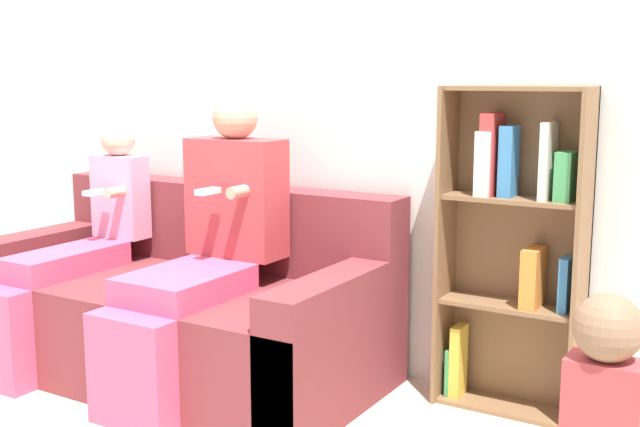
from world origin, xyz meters
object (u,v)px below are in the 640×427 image
at_px(toddler_standing, 602,425).
at_px(bookshelf, 513,241).
at_px(adult_seated, 205,243).
at_px(couch, 181,311).
at_px(child_seated, 74,247).

bearing_deg(toddler_standing, bookshelf, 119.57).
bearing_deg(adult_seated, couch, 156.23).
xyz_separation_m(child_seated, toddler_standing, (2.50, -0.47, -0.11)).
bearing_deg(couch, adult_seated, -23.77).
xyz_separation_m(adult_seated, toddler_standing, (1.75, -0.52, -0.20)).
relative_size(adult_seated, bookshelf, 0.97).
distance_m(adult_seated, bookshelf, 1.27).
distance_m(toddler_standing, bookshelf, 1.19).
bearing_deg(child_seated, adult_seated, 3.83).
bearing_deg(toddler_standing, couch, 162.49).
distance_m(adult_seated, child_seated, 0.75).
distance_m(adult_seated, toddler_standing, 1.84).
xyz_separation_m(couch, child_seated, (-0.51, -0.15, 0.27)).
relative_size(couch, bookshelf, 1.44).
height_order(couch, child_seated, child_seated).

